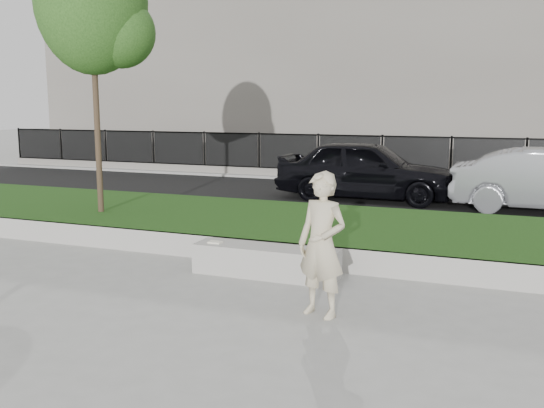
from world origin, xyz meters
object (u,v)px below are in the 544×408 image
at_px(man, 322,245).
at_px(book, 215,242).
at_px(car_dark, 366,170).
at_px(stone_bench, 266,261).
at_px(young_tree, 96,7).

height_order(man, book, man).
height_order(man, car_dark, man).
height_order(stone_bench, book, book).
distance_m(stone_bench, man, 2.01).
xyz_separation_m(stone_bench, car_dark, (-0.21, 7.74, 0.63)).
height_order(stone_bench, young_tree, young_tree).
relative_size(stone_bench, car_dark, 0.47).
distance_m(stone_bench, book, 0.87).
xyz_separation_m(stone_bench, young_tree, (-4.40, 1.94, 4.28)).
bearing_deg(car_dark, man, -170.49).
bearing_deg(young_tree, car_dark, 54.14).
distance_m(man, young_tree, 7.52).
bearing_deg(stone_bench, man, -46.42).
relative_size(book, young_tree, 0.04).
height_order(stone_bench, man, man).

